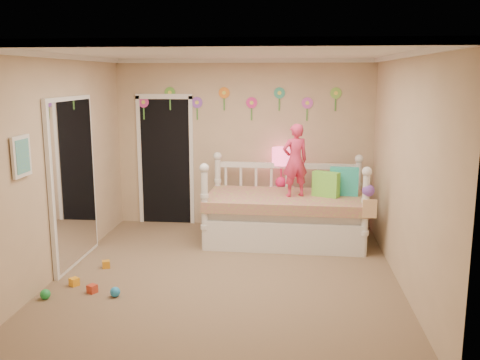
# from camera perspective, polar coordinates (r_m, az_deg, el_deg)

# --- Properties ---
(floor) EXTENTS (4.00, 4.50, 0.01)m
(floor) POSITION_cam_1_polar(r_m,az_deg,el_deg) (6.39, -1.43, -10.31)
(floor) COLOR #7F684C
(floor) RESTS_ON ground
(ceiling) EXTENTS (4.00, 4.50, 0.01)m
(ceiling) POSITION_cam_1_polar(r_m,az_deg,el_deg) (5.96, -1.55, 13.66)
(ceiling) COLOR white
(ceiling) RESTS_ON floor
(back_wall) EXTENTS (4.00, 0.01, 2.60)m
(back_wall) POSITION_cam_1_polar(r_m,az_deg,el_deg) (8.25, 0.40, 3.93)
(back_wall) COLOR tan
(back_wall) RESTS_ON floor
(left_wall) EXTENTS (0.01, 4.50, 2.60)m
(left_wall) POSITION_cam_1_polar(r_m,az_deg,el_deg) (6.59, -19.04, 1.46)
(left_wall) COLOR tan
(left_wall) RESTS_ON floor
(right_wall) EXTENTS (0.01, 4.50, 2.60)m
(right_wall) POSITION_cam_1_polar(r_m,az_deg,el_deg) (6.13, 17.41, 0.88)
(right_wall) COLOR tan
(right_wall) RESTS_ON floor
(crown_molding) EXTENTS (4.00, 4.50, 0.06)m
(crown_molding) POSITION_cam_1_polar(r_m,az_deg,el_deg) (5.95, -1.55, 13.37)
(crown_molding) COLOR white
(crown_molding) RESTS_ON ceiling
(daybed) EXTENTS (2.29, 1.28, 1.22)m
(daybed) POSITION_cam_1_polar(r_m,az_deg,el_deg) (7.53, 4.90, -2.15)
(daybed) COLOR white
(daybed) RESTS_ON floor
(pillow_turquoise) EXTENTS (0.41, 0.18, 0.40)m
(pillow_turquoise) POSITION_cam_1_polar(r_m,az_deg,el_deg) (7.59, 11.19, -0.14)
(pillow_turquoise) COLOR #26BF9F
(pillow_turquoise) RESTS_ON daybed
(pillow_lime) EXTENTS (0.39, 0.29, 0.35)m
(pillow_lime) POSITION_cam_1_polar(r_m,az_deg,el_deg) (7.46, 9.28, -0.46)
(pillow_lime) COLOR #7DE846
(pillow_lime) RESTS_ON daybed
(child) EXTENTS (0.44, 0.37, 1.02)m
(child) POSITION_cam_1_polar(r_m,az_deg,el_deg) (7.36, 5.98, 2.13)
(child) COLOR #E83460
(child) RESTS_ON daybed
(nightstand) EXTENTS (0.42, 0.34, 0.65)m
(nightstand) POSITION_cam_1_polar(r_m,az_deg,el_deg) (8.23, 4.40, -3.06)
(nightstand) COLOR white
(nightstand) RESTS_ON floor
(table_lamp) EXTENTS (0.29, 0.29, 0.63)m
(table_lamp) POSITION_cam_1_polar(r_m,az_deg,el_deg) (8.08, 4.48, 2.03)
(table_lamp) COLOR #F22061
(table_lamp) RESTS_ON nightstand
(closet_doorway) EXTENTS (0.90, 0.04, 2.07)m
(closet_doorway) POSITION_cam_1_polar(r_m,az_deg,el_deg) (8.48, -8.06, 2.20)
(closet_doorway) COLOR black
(closet_doorway) RESTS_ON back_wall
(flower_decals) EXTENTS (3.40, 0.02, 0.50)m
(flower_decals) POSITION_cam_1_polar(r_m,az_deg,el_deg) (8.19, -0.23, 8.37)
(flower_decals) COLOR #B2668C
(flower_decals) RESTS_ON back_wall
(mirror_closet) EXTENTS (0.07, 1.30, 2.10)m
(mirror_closet) POSITION_cam_1_polar(r_m,az_deg,el_deg) (6.88, -17.58, -0.17)
(mirror_closet) COLOR white
(mirror_closet) RESTS_ON left_wall
(wall_picture) EXTENTS (0.05, 0.34, 0.42)m
(wall_picture) POSITION_cam_1_polar(r_m,az_deg,el_deg) (5.74, -22.60, 2.39)
(wall_picture) COLOR white
(wall_picture) RESTS_ON left_wall
(hanging_bag) EXTENTS (0.20, 0.16, 0.36)m
(hanging_bag) POSITION_cam_1_polar(r_m,az_deg,el_deg) (7.00, 13.69, -2.34)
(hanging_bag) COLOR beige
(hanging_bag) RESTS_ON daybed
(toy_scatter) EXTENTS (0.84, 1.32, 0.11)m
(toy_scatter) POSITION_cam_1_polar(r_m,az_deg,el_deg) (6.31, -15.62, -10.50)
(toy_scatter) COLOR #996666
(toy_scatter) RESTS_ON floor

